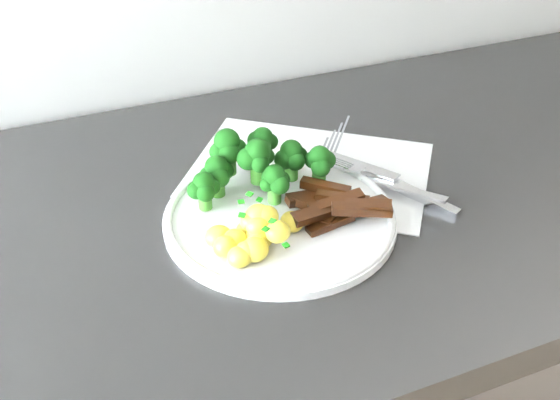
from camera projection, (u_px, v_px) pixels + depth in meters
name	position (u px, v px, depth m)	size (l,w,h in m)	color
recipe_paper	(310.00, 169.00, 0.84)	(0.36, 0.35, 0.00)	white
plate	(280.00, 216.00, 0.75)	(0.27, 0.27, 0.02)	white
broccoli	(256.00, 162.00, 0.77)	(0.18, 0.11, 0.07)	#2E6A1D
potatoes	(255.00, 233.00, 0.69)	(0.11, 0.10, 0.04)	#F2E34C
beef_strips	(337.00, 206.00, 0.74)	(0.13, 0.10, 0.03)	black
fork	(387.00, 182.00, 0.79)	(0.10, 0.15, 0.02)	silver
knife	(404.00, 188.00, 0.79)	(0.10, 0.18, 0.02)	silver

